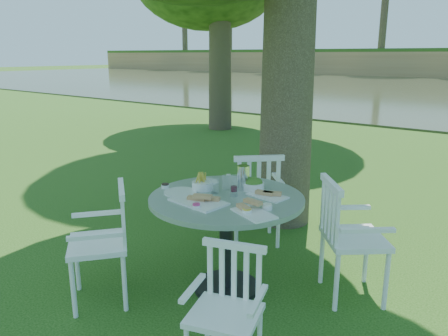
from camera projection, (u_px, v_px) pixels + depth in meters
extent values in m
plane|color=#173D0C|center=(212.00, 251.00, 4.53)|extent=(140.00, 140.00, 0.00)
cylinder|color=black|center=(226.00, 287.00, 3.80)|extent=(0.56, 0.56, 0.04)
cylinder|color=black|center=(226.00, 244.00, 3.70)|extent=(0.12, 0.12, 0.77)
cylinder|color=gray|center=(227.00, 199.00, 3.59)|extent=(1.28, 1.28, 0.04)
cylinder|color=white|center=(386.00, 281.00, 3.44)|extent=(0.04, 0.04, 0.50)
cylinder|color=white|center=(366.00, 256.00, 3.86)|extent=(0.04, 0.04, 0.50)
cylinder|color=white|center=(337.00, 282.00, 3.42)|extent=(0.04, 0.04, 0.50)
cylinder|color=white|center=(322.00, 257.00, 3.85)|extent=(0.04, 0.04, 0.50)
cube|color=white|center=(355.00, 238.00, 3.57)|extent=(0.68, 0.69, 0.04)
cube|color=white|center=(330.00, 212.00, 3.51)|extent=(0.37, 0.41, 0.51)
cylinder|color=white|center=(270.00, 212.00, 4.93)|extent=(0.04, 0.04, 0.50)
cylinder|color=white|center=(231.00, 214.00, 4.88)|extent=(0.04, 0.04, 0.50)
cylinder|color=white|center=(278.00, 225.00, 4.55)|extent=(0.04, 0.04, 0.50)
cylinder|color=white|center=(236.00, 227.00, 4.50)|extent=(0.04, 0.04, 0.50)
cube|color=white|center=(254.00, 196.00, 4.65)|extent=(0.69, 0.69, 0.04)
cube|color=white|center=(259.00, 181.00, 4.38)|extent=(0.39, 0.39, 0.51)
cylinder|color=white|center=(77.00, 264.00, 3.73)|extent=(0.04, 0.04, 0.48)
cylinder|color=white|center=(73.00, 289.00, 3.33)|extent=(0.04, 0.04, 0.48)
cylinder|color=white|center=(123.00, 259.00, 3.82)|extent=(0.04, 0.04, 0.48)
cylinder|color=white|center=(125.00, 283.00, 3.42)|extent=(0.04, 0.04, 0.48)
cube|color=white|center=(97.00, 244.00, 3.51)|extent=(0.66, 0.65, 0.04)
cube|color=white|center=(123.00, 216.00, 3.51)|extent=(0.41, 0.33, 0.49)
cylinder|color=white|center=(207.00, 326.00, 2.94)|extent=(0.03, 0.03, 0.41)
cube|color=white|center=(224.00, 315.00, 2.67)|extent=(0.52, 0.50, 0.04)
cube|color=white|center=(234.00, 273.00, 2.79)|extent=(0.41, 0.17, 0.42)
cube|color=white|center=(198.00, 202.00, 3.43)|extent=(0.46, 0.30, 0.02)
cube|color=white|center=(254.00, 213.00, 3.18)|extent=(0.39, 0.30, 0.01)
cube|color=white|center=(267.00, 196.00, 3.58)|extent=(0.34, 0.21, 0.01)
cylinder|color=white|center=(180.00, 192.00, 3.67)|extent=(0.28, 0.28, 0.01)
cylinder|color=white|center=(205.00, 182.00, 3.98)|extent=(0.22, 0.22, 0.01)
cylinder|color=white|center=(202.00, 186.00, 3.76)|extent=(0.18, 0.18, 0.07)
cylinder|color=white|center=(253.00, 186.00, 3.76)|extent=(0.20, 0.20, 0.07)
cylinder|color=silver|center=(243.00, 178.00, 3.74)|extent=(0.11, 0.11, 0.21)
cylinder|color=white|center=(234.00, 186.00, 3.57)|extent=(0.07, 0.07, 0.18)
cylinder|color=white|center=(226.00, 182.00, 3.76)|extent=(0.07, 0.07, 0.12)
cylinder|color=white|center=(215.00, 186.00, 3.66)|extent=(0.07, 0.07, 0.12)
cylinder|color=white|center=(196.00, 207.00, 3.29)|extent=(0.07, 0.07, 0.03)
cylinder|color=white|center=(247.00, 212.00, 3.19)|extent=(0.07, 0.07, 0.03)
cylinder|color=white|center=(267.00, 207.00, 3.28)|extent=(0.08, 0.08, 0.03)
cylinder|color=white|center=(165.00, 186.00, 3.80)|extent=(0.07, 0.07, 0.03)
cylinder|color=black|center=(174.00, 1.00, 57.06)|extent=(0.70, 0.70, 13.00)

